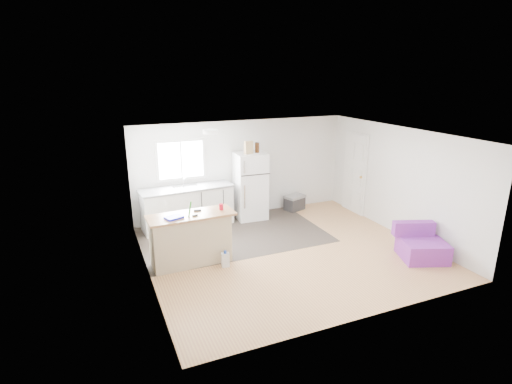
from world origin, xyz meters
TOP-DOWN VIEW (x-y plane):
  - room at (0.00, 0.00)m, footprint 5.51×5.01m
  - vinyl_zone at (-0.73, 1.25)m, footprint 4.05×2.50m
  - window at (-1.55, 2.49)m, footprint 1.18×0.06m
  - interior_door at (2.72, 1.55)m, footprint 0.11×0.92m
  - ceiling_fixture at (-1.20, 1.20)m, footprint 0.30×0.30m
  - kitchen_cabinets at (-1.53, 2.17)m, footprint 2.20×0.83m
  - peninsula at (-1.92, 0.27)m, footprint 1.63×0.67m
  - refrigerator at (0.06, 2.14)m, footprint 0.76×0.72m
  - cooler at (1.36, 2.23)m, footprint 0.61×0.51m
  - purple_seat at (2.29, -1.27)m, footprint 1.04×1.03m
  - cleaner_jug at (-1.38, -0.13)m, footprint 0.16×0.13m
  - mop at (-2.10, 0.12)m, footprint 0.30×0.35m
  - red_cup at (-1.30, 0.28)m, footprint 0.10×0.10m
  - blue_tray at (-2.23, 0.18)m, footprint 0.36×0.31m
  - tool_a at (-1.74, 0.40)m, footprint 0.15×0.08m
  - tool_b at (-1.85, 0.15)m, footprint 0.10×0.05m
  - cardboard_box at (-0.01, 2.06)m, footprint 0.21×0.12m
  - bottle_left at (0.23, 2.08)m, footprint 0.08×0.08m
  - bottle_right at (0.21, 2.11)m, footprint 0.09×0.09m

SIDE VIEW (x-z plane):
  - vinyl_zone at x=-0.73m, z-range 0.00..0.00m
  - cleaner_jug at x=-1.38m, z-range -0.02..0.31m
  - cooler at x=1.36m, z-range 0.00..0.40m
  - mop at x=-2.10m, z-range -0.43..0.89m
  - purple_seat at x=2.29m, z-range -0.09..0.58m
  - kitchen_cabinets at x=-1.53m, z-range -0.13..1.12m
  - peninsula at x=-1.92m, z-range 0.01..1.00m
  - refrigerator at x=0.06m, z-range 0.00..1.65m
  - tool_b at x=-1.85m, z-range 0.99..1.02m
  - tool_a at x=-1.74m, z-range 0.99..1.02m
  - blue_tray at x=-2.23m, z-range 0.99..1.03m
  - interior_door at x=2.72m, z-range -0.03..2.07m
  - red_cup at x=-1.30m, z-range 0.99..1.11m
  - room at x=0.00m, z-range -0.01..2.41m
  - window at x=-1.55m, z-range 1.06..2.04m
  - bottle_left at x=0.23m, z-range 1.65..1.90m
  - bottle_right at x=0.21m, z-range 1.65..1.90m
  - cardboard_box at x=-0.01m, z-range 1.65..1.95m
  - ceiling_fixture at x=-1.20m, z-range 2.32..2.40m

